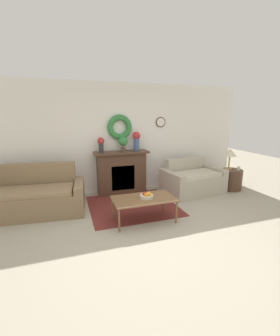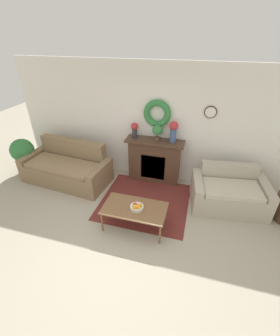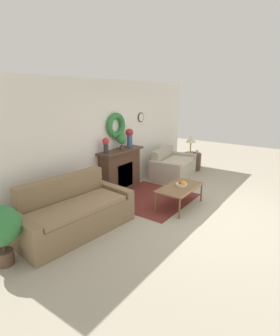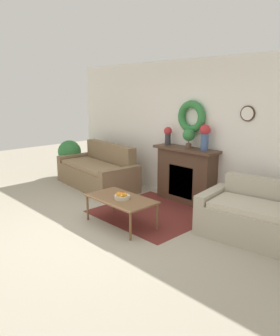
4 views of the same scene
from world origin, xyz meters
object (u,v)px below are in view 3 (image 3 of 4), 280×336
(table_lamp, at_px, (191,140))
(mug, at_px, (197,152))
(side_table_by_loveseat, at_px, (192,161))
(vase_on_mantel_left, at_px, (106,144))
(potted_plant_on_mantel, at_px, (121,140))
(vase_on_mantel_right, at_px, (130,136))
(loveseat_right, at_px, (173,167))
(couch_left, at_px, (74,213))
(fruit_bowl, at_px, (182,184))
(coffee_table, at_px, (180,188))
(potted_plant_floor_by_couch, at_px, (0,228))
(fireplace, at_px, (120,170))

(table_lamp, xyz_separation_m, mug, (0.19, -0.15, -0.39))
(side_table_by_loveseat, xyz_separation_m, vase_on_mantel_left, (-3.32, 0.66, 1.01))
(table_lamp, bearing_deg, vase_on_mantel_left, 169.51)
(mug, bearing_deg, potted_plant_on_mantel, 165.84)
(vase_on_mantel_right, bearing_deg, loveseat_right, -22.86)
(couch_left, relative_size, fruit_bowl, 8.67)
(coffee_table, xyz_separation_m, mug, (2.94, 0.91, 0.16))
(loveseat_right, xyz_separation_m, vase_on_mantel_left, (-2.19, 0.55, 0.96))
(vase_on_mantel_right, bearing_deg, potted_plant_floor_by_couch, -171.33)
(coffee_table, distance_m, side_table_by_loveseat, 3.00)
(table_lamp, height_order, potted_plant_floor_by_couch, table_lamp)
(table_lamp, bearing_deg, potted_plant_on_mantel, 167.90)
(fireplace, height_order, potted_plant_on_mantel, potted_plant_on_mantel)
(fruit_bowl, bearing_deg, table_lamp, 21.91)
(side_table_by_loveseat, relative_size, mug, 5.91)
(side_table_by_loveseat, bearing_deg, vase_on_mantel_right, 164.91)
(fireplace, relative_size, loveseat_right, 0.84)
(table_lamp, bearing_deg, coffee_table, -158.84)
(fireplace, xyz_separation_m, vase_on_mantel_right, (0.39, 0.01, 0.80))
(couch_left, relative_size, side_table_by_loveseat, 3.90)
(fruit_bowl, xyz_separation_m, side_table_by_loveseat, (2.77, 1.03, -0.23))
(fireplace, height_order, table_lamp, table_lamp)
(potted_plant_on_mantel, relative_size, potted_plant_floor_by_couch, 0.40)
(fireplace, relative_size, vase_on_mantel_right, 2.86)
(potted_plant_floor_by_couch, bearing_deg, vase_on_mantel_left, 11.34)
(table_lamp, xyz_separation_m, potted_plant_floor_by_couch, (-6.04, 0.04, -0.38))
(potted_plant_floor_by_couch, bearing_deg, loveseat_right, 0.08)
(mug, relative_size, vase_on_mantel_left, 0.26)
(couch_left, bearing_deg, fireplace, 22.23)
(side_table_by_loveseat, bearing_deg, coffee_table, -160.30)
(mug, relative_size, potted_plant_floor_by_couch, 0.10)
(fruit_bowl, height_order, vase_on_mantel_right, vase_on_mantel_right)
(side_table_by_loveseat, distance_m, potted_plant_floor_by_couch, 6.11)
(couch_left, height_order, loveseat_right, couch_left)
(side_table_by_loveseat, height_order, potted_plant_floor_by_couch, potted_plant_floor_by_couch)
(potted_plant_floor_by_couch, bearing_deg, side_table_by_loveseat, -0.90)
(fireplace, height_order, vase_on_mantel_left, vase_on_mantel_left)
(loveseat_right, bearing_deg, mug, -17.26)
(couch_left, xyz_separation_m, table_lamp, (4.78, 0.01, 0.64))
(couch_left, xyz_separation_m, fruit_bowl, (2.08, -1.08, 0.17))
(couch_left, distance_m, side_table_by_loveseat, 4.85)
(side_table_by_loveseat, xyz_separation_m, table_lamp, (-0.07, 0.06, 0.70))
(loveseat_right, height_order, coffee_table, loveseat_right)
(side_table_by_loveseat, height_order, mug, mug)
(side_table_by_loveseat, bearing_deg, mug, -37.87)
(coffee_table, xyz_separation_m, table_lamp, (2.75, 1.06, 0.56))
(side_table_by_loveseat, bearing_deg, potted_plant_floor_by_couch, 179.10)
(fireplace, bearing_deg, couch_left, -163.38)
(loveseat_right, height_order, vase_on_mantel_left, vase_on_mantel_left)
(coffee_table, xyz_separation_m, side_table_by_loveseat, (2.82, 1.01, -0.15))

